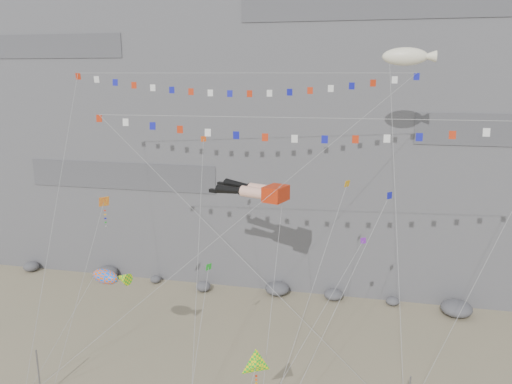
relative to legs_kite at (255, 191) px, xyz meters
The scene contains 15 objects.
cliff 26.72m from the legs_kite, 89.10° to the left, with size 80.00×28.00×50.00m, color slate.
talus_boulders 15.79m from the legs_kite, 87.63° to the left, with size 60.00×3.00×1.20m, color #5B5A5F, non-canonical shape.
anchor_pole_left 21.39m from the legs_kite, 137.87° to the right, with size 0.12×0.12×3.92m, color slate.
legs_kite is the anchor object (origin of this frame).
flag_banner_upper 9.81m from the legs_kite, 148.95° to the left, with size 28.18×14.75×29.74m.
flag_banner_lower 9.70m from the legs_kite, 45.25° to the right, with size 31.60×4.75×22.40m.
harlequin_kite 12.28m from the legs_kite, 148.37° to the right, with size 3.64×5.38×14.62m.
fish_windsock 13.79m from the legs_kite, 137.56° to the right, with size 7.51×3.26×10.31m.
delta_kite 15.32m from the legs_kite, 77.35° to the right, with size 2.06×4.23×6.88m.
blimp_windsock 16.03m from the legs_kite, 10.87° to the left, with size 4.40×14.01×27.71m.
small_kite_a 5.81m from the legs_kite, 156.00° to the right, with size 3.01×12.16×21.45m.
small_kite_b 9.83m from the legs_kite, 16.68° to the right, with size 7.32×11.31×16.44m.
small_kite_c 7.98m from the legs_kite, 112.77° to the right, with size 1.78×10.09×12.82m.
small_kite_d 7.77m from the legs_kite, 11.94° to the right, with size 5.04×13.05×19.71m.
small_kite_e 12.17m from the legs_kite, 30.23° to the right, with size 7.26×7.57×17.83m.
Camera 1 is at (8.46, -32.01, 23.08)m, focal length 35.00 mm.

